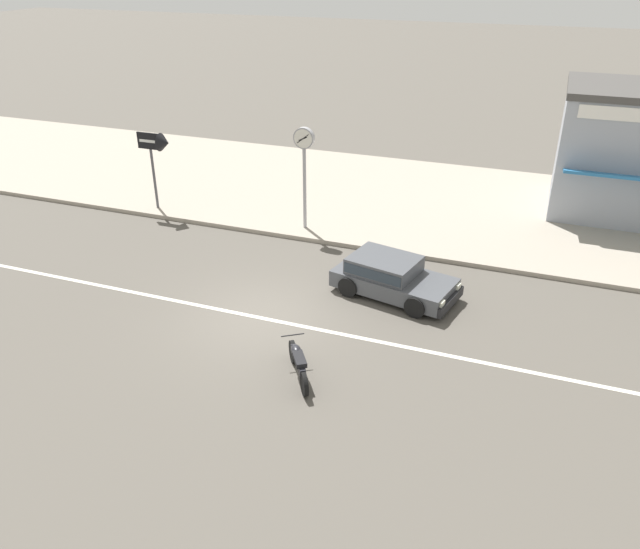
{
  "coord_description": "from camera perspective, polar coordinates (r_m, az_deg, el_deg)",
  "views": [
    {
      "loc": [
        6.61,
        -13.04,
        8.92
      ],
      "look_at": [
        1.2,
        1.53,
        0.8
      ],
      "focal_mm": 35.0,
      "sensor_mm": 36.0,
      "label": 1
    }
  ],
  "objects": [
    {
      "name": "lane_centre_stripe",
      "position": [
        17.13,
        -5.57,
        -3.94
      ],
      "size": [
        50.4,
        0.14,
        0.01
      ],
      "primitive_type": "cube",
      "color": "silver",
      "rests_on": "ground"
    },
    {
      "name": "hatchback_dark_grey_2",
      "position": [
        18.06,
        6.47,
        -0.09
      ],
      "size": [
        3.78,
        2.35,
        1.1
      ],
      "color": "#47494F",
      "rests_on": "ground"
    },
    {
      "name": "kerb_strip",
      "position": [
        25.64,
        4.19,
        7.32
      ],
      "size": [
        68.0,
        10.0,
        0.15
      ],
      "primitive_type": "cube",
      "color": "#9E9384",
      "rests_on": "ground"
    },
    {
      "name": "ground_plane",
      "position": [
        17.13,
        -5.57,
        -3.95
      ],
      "size": [
        160.0,
        160.0,
        0.0
      ],
      "primitive_type": "plane",
      "color": "#544F47"
    },
    {
      "name": "motorcycle_0",
      "position": [
        14.62,
        -2.02,
        -7.97
      ],
      "size": [
        1.14,
        1.6,
        0.8
      ],
      "color": "black",
      "rests_on": "ground"
    },
    {
      "name": "street_clock",
      "position": [
        21.32,
        -1.46,
        11.06
      ],
      "size": [
        0.72,
        0.22,
        3.57
      ],
      "color": "#9E9EA3",
      "rests_on": "kerb_strip"
    },
    {
      "name": "arrow_signboard",
      "position": [
        23.76,
        -14.35,
        11.28
      ],
      "size": [
        1.32,
        0.66,
        2.92
      ],
      "color": "#4C4C51",
      "rests_on": "kerb_strip"
    },
    {
      "name": "shopfront_mid_block",
      "position": [
        25.74,
        26.76,
        10.08
      ],
      "size": [
        5.27,
        5.26,
        4.56
      ],
      "color": "#999EA8",
      "rests_on": "kerb_strip"
    }
  ]
}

